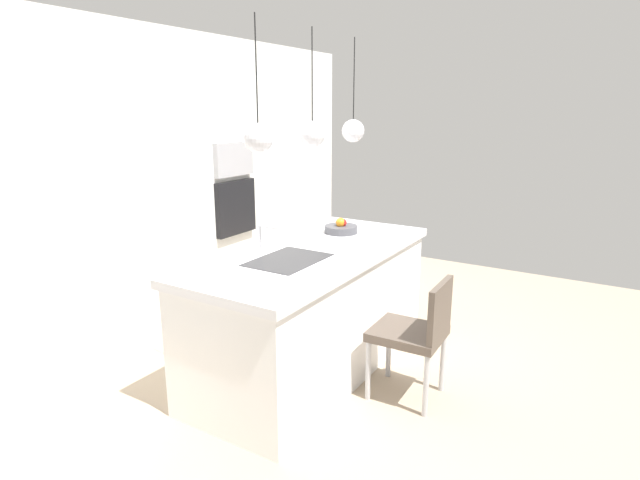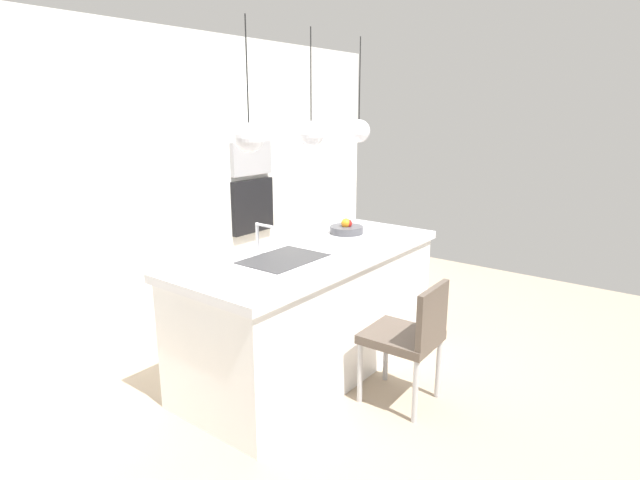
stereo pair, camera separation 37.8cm
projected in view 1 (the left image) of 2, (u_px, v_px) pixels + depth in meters
floor at (313, 366)px, 3.94m from camera, size 6.60×6.60×0.00m
back_wall at (153, 182)px, 4.46m from camera, size 6.00×0.10×2.60m
kitchen_island at (313, 309)px, 3.83m from camera, size 2.16×0.93×0.93m
sink_basin at (288, 261)px, 3.46m from camera, size 0.56×0.40×0.02m
faucet at (263, 235)px, 3.53m from camera, size 0.02×0.17×0.22m
fruit_bowl at (341, 228)px, 4.21m from camera, size 0.27×0.27×0.13m
microwave at (233, 159)px, 5.20m from camera, size 0.54×0.08×0.34m
oven at (235, 207)px, 5.33m from camera, size 0.56×0.08×0.56m
chair_near at (417, 330)px, 3.40m from camera, size 0.43×0.48×0.85m
pendant_light_left at (258, 138)px, 3.02m from camera, size 0.18×0.18×0.78m
pendant_light_center at (312, 134)px, 3.51m from camera, size 0.18×0.18×0.78m
pendant_light_right at (353, 131)px, 4.00m from camera, size 0.18×0.18×0.78m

